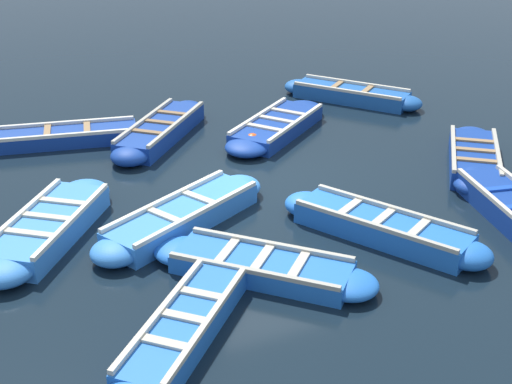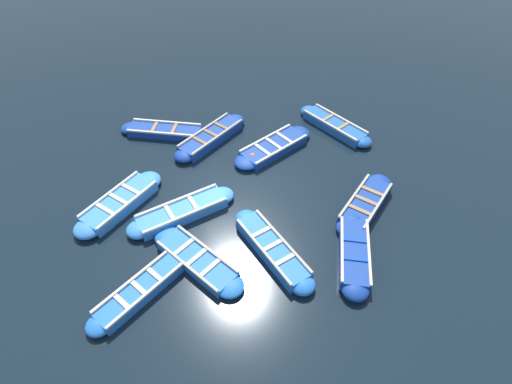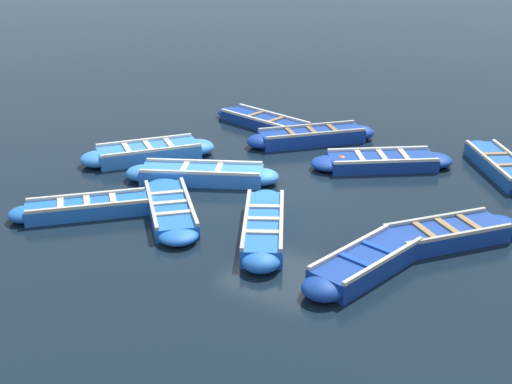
{
  "view_description": "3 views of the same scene",
  "coord_description": "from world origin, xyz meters",
  "px_view_note": "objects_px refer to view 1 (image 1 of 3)",
  "views": [
    {
      "loc": [
        -5.18,
        -11.02,
        5.86
      ],
      "look_at": [
        -0.3,
        -0.39,
        0.2
      ],
      "focal_mm": 50.0,
      "sensor_mm": 36.0,
      "label": 1
    },
    {
      "loc": [
        0.02,
        -9.9,
        10.04
      ],
      "look_at": [
        0.7,
        -0.02,
        0.25
      ],
      "focal_mm": 28.0,
      "sensor_mm": 36.0,
      "label": 2
    },
    {
      "loc": [
        7.99,
        -13.96,
        6.62
      ],
      "look_at": [
        -0.09,
        -0.97,
        0.2
      ],
      "focal_mm": 50.0,
      "sensor_mm": 36.0,
      "label": 3
    }
  ],
  "objects_px": {
    "boat_tucked": "(474,158)",
    "boat_drifting": "(351,94)",
    "boat_outer_right": "(262,267)",
    "boat_outer_left": "(277,127)",
    "buoy_orange_near": "(252,141)",
    "boat_near_quay": "(161,130)",
    "boat_mid_row": "(68,136)",
    "boat_broadside": "(48,227)",
    "boat_stern_in": "(382,228)",
    "boat_centre": "(184,327)",
    "boat_alongside": "(511,207)",
    "boat_far_corner": "(183,216)"
  },
  "relations": [
    {
      "from": "boat_outer_left",
      "to": "boat_far_corner",
      "type": "relative_size",
      "value": 0.94
    },
    {
      "from": "boat_centre",
      "to": "boat_tucked",
      "type": "distance_m",
      "value": 7.78
    },
    {
      "from": "boat_mid_row",
      "to": "boat_far_corner",
      "type": "xyz_separation_m",
      "value": [
        1.02,
        -4.68,
        0.03
      ]
    },
    {
      "from": "boat_tucked",
      "to": "boat_near_quay",
      "type": "bearing_deg",
      "value": 141.95
    },
    {
      "from": "boat_alongside",
      "to": "buoy_orange_near",
      "type": "relative_size",
      "value": 10.06
    },
    {
      "from": "boat_mid_row",
      "to": "boat_outer_right",
      "type": "height_order",
      "value": "boat_mid_row"
    },
    {
      "from": "boat_outer_right",
      "to": "boat_far_corner",
      "type": "bearing_deg",
      "value": 106.03
    },
    {
      "from": "boat_drifting",
      "to": "boat_centre",
      "type": "bearing_deg",
      "value": -133.68
    },
    {
      "from": "boat_centre",
      "to": "boat_far_corner",
      "type": "relative_size",
      "value": 0.78
    },
    {
      "from": "boat_outer_right",
      "to": "boat_alongside",
      "type": "distance_m",
      "value": 4.76
    },
    {
      "from": "boat_broadside",
      "to": "boat_tucked",
      "type": "distance_m",
      "value": 8.4
    },
    {
      "from": "boat_outer_left",
      "to": "boat_mid_row",
      "type": "distance_m",
      "value": 4.64
    },
    {
      "from": "boat_alongside",
      "to": "boat_far_corner",
      "type": "bearing_deg",
      "value": 158.54
    },
    {
      "from": "boat_near_quay",
      "to": "buoy_orange_near",
      "type": "xyz_separation_m",
      "value": [
        1.61,
        -1.38,
        -0.02
      ]
    },
    {
      "from": "boat_centre",
      "to": "boat_stern_in",
      "type": "distance_m",
      "value": 4.05
    },
    {
      "from": "boat_mid_row",
      "to": "boat_stern_in",
      "type": "height_order",
      "value": "boat_stern_in"
    },
    {
      "from": "boat_centre",
      "to": "boat_outer_left",
      "type": "xyz_separation_m",
      "value": [
        4.42,
        6.23,
        0.0
      ]
    },
    {
      "from": "boat_drifting",
      "to": "boat_alongside",
      "type": "xyz_separation_m",
      "value": [
        -0.81,
        -6.64,
        0.01
      ]
    },
    {
      "from": "boat_broadside",
      "to": "buoy_orange_near",
      "type": "relative_size",
      "value": 10.09
    },
    {
      "from": "boat_mid_row",
      "to": "boat_alongside",
      "type": "height_order",
      "value": "boat_alongside"
    },
    {
      "from": "boat_drifting",
      "to": "boat_alongside",
      "type": "distance_m",
      "value": 6.68
    },
    {
      "from": "boat_near_quay",
      "to": "boat_alongside",
      "type": "height_order",
      "value": "boat_alongside"
    },
    {
      "from": "boat_broadside",
      "to": "boat_stern_in",
      "type": "xyz_separation_m",
      "value": [
        5.03,
        -2.32,
        -0.0
      ]
    },
    {
      "from": "boat_outer_right",
      "to": "boat_drifting",
      "type": "bearing_deg",
      "value": 49.51
    },
    {
      "from": "boat_outer_left",
      "to": "buoy_orange_near",
      "type": "height_order",
      "value": "boat_outer_left"
    },
    {
      "from": "boat_mid_row",
      "to": "boat_drifting",
      "type": "xyz_separation_m",
      "value": [
        7.15,
        -0.14,
        0.03
      ]
    },
    {
      "from": "boat_far_corner",
      "to": "buoy_orange_near",
      "type": "distance_m",
      "value": 3.7
    },
    {
      "from": "boat_drifting",
      "to": "boat_stern_in",
      "type": "relative_size",
      "value": 0.94
    },
    {
      "from": "boat_near_quay",
      "to": "boat_broadside",
      "type": "xyz_separation_m",
      "value": [
        -3.08,
        -3.53,
        0.0
      ]
    },
    {
      "from": "boat_near_quay",
      "to": "buoy_orange_near",
      "type": "distance_m",
      "value": 2.12
    },
    {
      "from": "boat_broadside",
      "to": "boat_far_corner",
      "type": "distance_m",
      "value": 2.23
    },
    {
      "from": "boat_centre",
      "to": "boat_outer_left",
      "type": "relative_size",
      "value": 0.82
    },
    {
      "from": "boat_centre",
      "to": "boat_tucked",
      "type": "xyz_separation_m",
      "value": [
        7.23,
        2.87,
        0.02
      ]
    },
    {
      "from": "boat_centre",
      "to": "boat_near_quay",
      "type": "bearing_deg",
      "value": 74.64
    },
    {
      "from": "boat_tucked",
      "to": "boat_drifting",
      "type": "bearing_deg",
      "value": 90.97
    },
    {
      "from": "boat_outer_left",
      "to": "boat_alongside",
      "type": "bearing_deg",
      "value": -70.32
    },
    {
      "from": "boat_centre",
      "to": "boat_alongside",
      "type": "relative_size",
      "value": 0.85
    },
    {
      "from": "boat_alongside",
      "to": "boat_centre",
      "type": "bearing_deg",
      "value": -172.38
    },
    {
      "from": "boat_outer_left",
      "to": "buoy_orange_near",
      "type": "xyz_separation_m",
      "value": [
        -0.88,
        -0.59,
        0.01
      ]
    },
    {
      "from": "boat_alongside",
      "to": "boat_stern_in",
      "type": "bearing_deg",
      "value": 172.47
    },
    {
      "from": "boat_near_quay",
      "to": "boat_broadside",
      "type": "height_order",
      "value": "boat_broadside"
    },
    {
      "from": "boat_broadside",
      "to": "boat_stern_in",
      "type": "height_order",
      "value": "boat_broadside"
    },
    {
      "from": "boat_centre",
      "to": "boat_stern_in",
      "type": "relative_size",
      "value": 0.81
    },
    {
      "from": "boat_near_quay",
      "to": "boat_stern_in",
      "type": "height_order",
      "value": "boat_near_quay"
    },
    {
      "from": "buoy_orange_near",
      "to": "boat_tucked",
      "type": "bearing_deg",
      "value": -36.91
    },
    {
      "from": "boat_near_quay",
      "to": "boat_outer_left",
      "type": "bearing_deg",
      "value": -17.66
    },
    {
      "from": "boat_outer_left",
      "to": "boat_near_quay",
      "type": "height_order",
      "value": "boat_near_quay"
    },
    {
      "from": "boat_centre",
      "to": "boat_mid_row",
      "type": "xyz_separation_m",
      "value": [
        -0.01,
        7.63,
        -0.01
      ]
    },
    {
      "from": "boat_broadside",
      "to": "boat_outer_right",
      "type": "bearing_deg",
      "value": -42.82
    },
    {
      "from": "boat_centre",
      "to": "boat_outer_left",
      "type": "height_order",
      "value": "boat_outer_left"
    }
  ]
}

